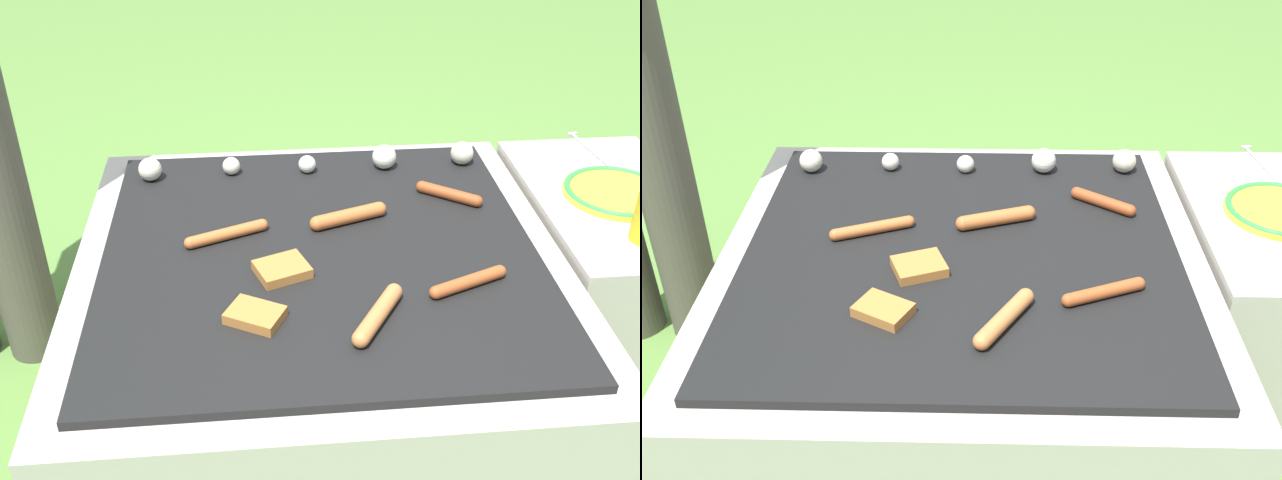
{
  "view_description": "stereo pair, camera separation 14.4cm",
  "coord_description": "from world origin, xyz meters",
  "views": [
    {
      "loc": [
        -0.11,
        -1.24,
        1.23
      ],
      "look_at": [
        0.0,
        0.0,
        0.43
      ],
      "focal_mm": 42.0,
      "sensor_mm": 36.0,
      "label": 1
    },
    {
      "loc": [
        0.03,
        -1.24,
        1.23
      ],
      "look_at": [
        0.0,
        0.0,
        0.43
      ],
      "focal_mm": 42.0,
      "sensor_mm": 36.0,
      "label": 2
    }
  ],
  "objects": [
    {
      "name": "sausage_front_left",
      "position": [
        0.08,
        -0.24,
        0.42
      ],
      "size": [
        0.11,
        0.15,
        0.03
      ],
      "color": "#C6753D",
      "rests_on": "grill"
    },
    {
      "name": "sausage_front_center",
      "position": [
        -0.19,
        0.05,
        0.42
      ],
      "size": [
        0.17,
        0.08,
        0.02
      ],
      "color": "#B7602D",
      "rests_on": "grill"
    },
    {
      "name": "bread_slice_right",
      "position": [
        -0.08,
        -0.08,
        0.42
      ],
      "size": [
        0.12,
        0.11,
        0.02
      ],
      "color": "#B27033",
      "rests_on": "grill"
    },
    {
      "name": "fork_utensil",
      "position": [
        0.71,
        0.37,
        0.41
      ],
      "size": [
        0.04,
        0.22,
        0.01
      ],
      "color": "silver",
      "rests_on": "side_ledge"
    },
    {
      "name": "ground_plane",
      "position": [
        0.0,
        0.0,
        0.0
      ],
      "size": [
        14.0,
        14.0,
        0.0
      ],
      "primitive_type": "plane",
      "color": "#567F38"
    },
    {
      "name": "sausage_mid_right",
      "position": [
        0.26,
        -0.15,
        0.42
      ],
      "size": [
        0.16,
        0.08,
        0.02
      ],
      "color": "#A34C23",
      "rests_on": "grill"
    },
    {
      "name": "plate_colorful",
      "position": [
        0.68,
        0.15,
        0.41
      ],
      "size": [
        0.24,
        0.24,
        0.02
      ],
      "color": "yellow",
      "rests_on": "side_ledge"
    },
    {
      "name": "mushroom_row",
      "position": [
        0.04,
        0.33,
        0.43
      ],
      "size": [
        0.79,
        0.07,
        0.06
      ],
      "color": "beige",
      "rests_on": "grill"
    },
    {
      "name": "grill",
      "position": [
        0.0,
        0.0,
        0.2
      ],
      "size": [
        0.98,
        0.98,
        0.41
      ],
      "color": "#B2AA9E",
      "rests_on": "ground_plane"
    },
    {
      "name": "bread_slice_left",
      "position": [
        -0.13,
        -0.21,
        0.42
      ],
      "size": [
        0.12,
        0.1,
        0.02
      ],
      "color": "#B27033",
      "rests_on": "grill"
    },
    {
      "name": "sausage_back_right",
      "position": [
        0.07,
        0.09,
        0.42
      ],
      "size": [
        0.17,
        0.08,
        0.03
      ],
      "color": "#B7602D",
      "rests_on": "grill"
    },
    {
      "name": "side_ledge",
      "position": [
        0.68,
        0.15,
        0.2
      ],
      "size": [
        0.36,
        0.6,
        0.41
      ],
      "color": "#B2AA9E",
      "rests_on": "ground_plane"
    },
    {
      "name": "sausage_mid_left",
      "position": [
        0.3,
        0.17,
        0.42
      ],
      "size": [
        0.13,
        0.1,
        0.03
      ],
      "color": "#93421E",
      "rests_on": "grill"
    }
  ]
}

